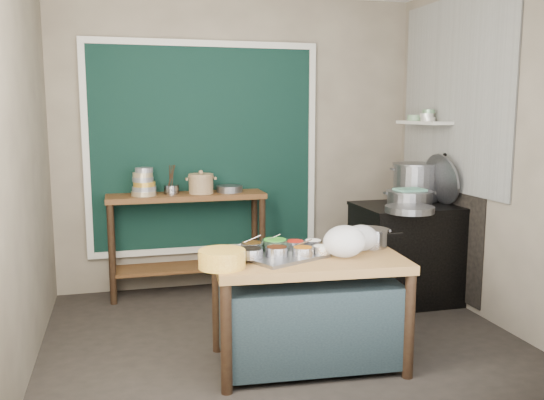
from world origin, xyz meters
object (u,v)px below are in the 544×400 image
object	(u,v)px
saucepan	(371,238)
condiment_tray	(285,256)
back_counter	(187,244)
utensil_cup	(172,190)
steamer	(410,198)
stock_pot	(416,182)
prep_table	(308,311)
ceramic_crock	(201,185)
yellow_basin	(222,259)
stove_block	(408,254)

from	to	relation	value
saucepan	condiment_tray	bearing A→B (deg)	-171.82
back_counter	utensil_cup	distance (m)	0.53
saucepan	steamer	bearing A→B (deg)	44.73
back_counter	steamer	xyz separation A→B (m)	(1.86, -0.79, 0.47)
stock_pot	prep_table	bearing A→B (deg)	-139.40
back_counter	ceramic_crock	bearing A→B (deg)	-11.73
saucepan	utensil_cup	xyz separation A→B (m)	(-1.25, 1.64, 0.18)
saucepan	ceramic_crock	world-z (taller)	ceramic_crock
utensil_cup	steamer	xyz separation A→B (m)	(2.00, -0.80, -0.04)
condiment_tray	stock_pot	xyz separation A→B (m)	(1.63, 1.25, 0.29)
saucepan	stock_pot	bearing A→B (deg)	45.72
prep_table	condiment_tray	bearing A→B (deg)	-178.13
back_counter	steamer	distance (m)	2.08
back_counter	saucepan	size ratio (longest dim) A/B	5.99
back_counter	ceramic_crock	distance (m)	0.57
stock_pot	utensil_cup	bearing A→B (deg)	166.54
condiment_tray	steamer	size ratio (longest dim) A/B	1.19
condiment_tray	prep_table	bearing A→B (deg)	-2.67
condiment_tray	yellow_basin	distance (m)	0.46
back_counter	stock_pot	distance (m)	2.21
back_counter	condiment_tray	distance (m)	1.85
utensil_cup	yellow_basin	bearing A→B (deg)	-86.07
ceramic_crock	steamer	bearing A→B (deg)	-23.73
ceramic_crock	utensil_cup	bearing A→B (deg)	172.15
condiment_tray	stove_block	bearing A→B (deg)	35.42
back_counter	stock_pot	world-z (taller)	stock_pot
prep_table	saucepan	xyz separation A→B (m)	(0.52, 0.15, 0.44)
saucepan	steamer	size ratio (longest dim) A/B	0.58
back_counter	saucepan	distance (m)	2.00
yellow_basin	back_counter	bearing A→B (deg)	89.94
ceramic_crock	stock_pot	xyz separation A→B (m)	(1.94, -0.49, 0.02)
ceramic_crock	prep_table	bearing A→B (deg)	-75.10
saucepan	utensil_cup	bearing A→B (deg)	123.75
stove_block	utensil_cup	world-z (taller)	utensil_cup
condiment_tray	ceramic_crock	world-z (taller)	ceramic_crock
prep_table	back_counter	xyz separation A→B (m)	(-0.60, 1.78, 0.10)
saucepan	yellow_basin	bearing A→B (deg)	-170.00
prep_table	saucepan	size ratio (longest dim) A/B	5.17
back_counter	steamer	bearing A→B (deg)	-22.93
prep_table	steamer	size ratio (longest dim) A/B	2.98
prep_table	ceramic_crock	distance (m)	1.93
prep_table	back_counter	bearing A→B (deg)	113.18
stock_pot	stove_block	bearing A→B (deg)	-128.77
stove_block	ceramic_crock	world-z (taller)	ceramic_crock
stove_block	condiment_tray	xyz separation A→B (m)	(-1.46, -1.04, 0.34)
stock_pot	steamer	size ratio (longest dim) A/B	1.07
stove_block	ceramic_crock	bearing A→B (deg)	158.32
back_counter	condiment_tray	world-z (taller)	back_counter
stove_block	utensil_cup	xyz separation A→B (m)	(-2.03, 0.74, 0.57)
back_counter	utensil_cup	xyz separation A→B (m)	(-0.13, 0.01, 0.52)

